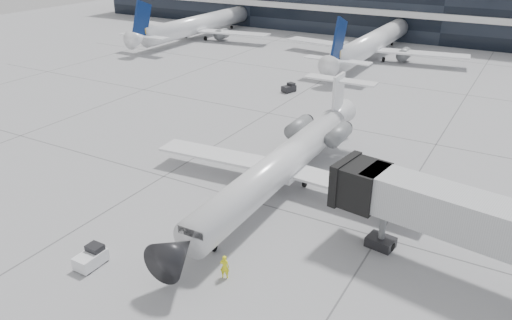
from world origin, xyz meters
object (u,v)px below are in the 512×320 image
Objects in this scene: jet_bridge at (493,226)px; ramp_worker at (225,267)px; regional_jet at (283,163)px; baggage_tug at (91,258)px.

jet_bridge is 11.15× the size of ramp_worker.
regional_jet is 18.50× the size of ramp_worker.
baggage_tug is (-22.79, -10.68, -3.77)m from jet_bridge.
regional_jet reaches higher than ramp_worker.
regional_jet is at bearing -97.43° from ramp_worker.
jet_bridge reaches higher than baggage_tug.
jet_bridge is 8.80× the size of baggage_tug.
ramp_worker is at bearing 21.86° from baggage_tug.
regional_jet is 17.33m from baggage_tug.
ramp_worker is (-14.37, -7.36, -3.54)m from jet_bridge.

